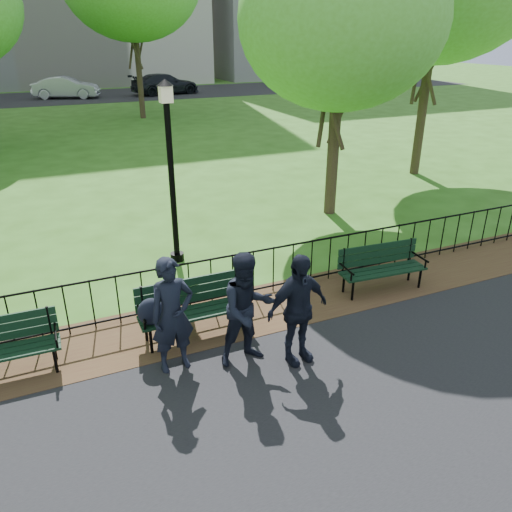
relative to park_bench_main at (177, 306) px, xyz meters
name	(u,v)px	position (x,y,z in m)	size (l,w,h in m)	color
ground	(246,371)	(0.65, -1.16, -0.61)	(120.00, 120.00, 0.00)	#2D5616
dirt_strip	(211,320)	(0.65, 0.34, -0.60)	(60.00, 1.60, 0.01)	#3D2319
far_street	(58,98)	(0.65, 33.84, -0.61)	(70.00, 9.00, 0.01)	black
iron_fence	(200,281)	(0.65, 0.84, -0.11)	(24.06, 0.06, 1.00)	black
park_bench_main	(177,306)	(0.00, 0.00, 0.00)	(1.79, 0.56, 1.00)	black
park_bench_right_a	(381,263)	(3.92, 0.14, -0.08)	(1.68, 0.63, 0.93)	black
lamppost	(171,168)	(0.80, 2.92, 1.37)	(0.33, 0.33, 3.64)	black
tree_near_e	(342,20)	(5.36, 4.23, 4.06)	(4.83, 4.83, 6.73)	#2D2116
person_left	(172,315)	(-0.23, -0.66, 0.25)	(0.62, 0.41, 1.71)	black
person_mid	(248,309)	(0.78, -0.93, 0.25)	(0.83, 0.43, 1.71)	black
person_right	(298,309)	(1.43, -1.21, 0.24)	(0.99, 0.40, 1.68)	black
sedan_silver	(66,87)	(1.22, 33.08, 0.14)	(1.58, 4.53, 1.49)	#A7ABAF
sedan_dark	(165,84)	(8.32, 32.69, 0.15)	(2.10, 5.16, 1.50)	black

